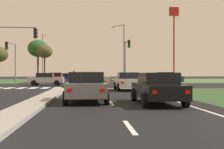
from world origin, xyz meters
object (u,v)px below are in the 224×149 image
Objects in this scene: car_navy_eighth at (65,77)px; traffic_signal_far_right at (126,54)px; car_red_fourth at (56,78)px; pedestrian_at_median at (74,74)px; car_silver_third at (46,79)px; street_lamp_third at (123,50)px; traffic_signal_far_left at (12,55)px; car_white_fifth at (127,81)px; fastfood_pole_sign at (174,28)px; car_grey_seventh at (86,87)px; treeline_third at (38,49)px; car_beige_near at (91,79)px; traffic_signal_near_left at (0,44)px; car_teal_sixth at (166,78)px; treeline_fourth at (45,52)px; street_lamp_fourth at (43,55)px; car_black_second at (157,88)px.

car_navy_eighth is 0.70× the size of traffic_signal_far_right.
car_navy_eighth is (0.13, 13.34, -0.04)m from car_red_fourth.
car_red_fourth is 2.84m from pedestrian_at_median.
car_navy_eighth is at bearing 179.21° from car_silver_third.
street_lamp_third is 8.91m from pedestrian_at_median.
traffic_signal_far_left is at bearing -120.57° from pedestrian_at_median.
car_white_fifth is 33.97m from car_navy_eighth.
fastfood_pole_sign reaches higher than car_red_fourth.
treeline_third is at bearing 102.60° from car_grey_seventh.
car_beige_near is 9.43m from traffic_signal_far_right.
car_grey_seventh is 0.71× the size of traffic_signal_near_left.
fastfood_pole_sign is (20.51, -5.23, 9.06)m from car_navy_eighth.
car_teal_sixth is 0.45× the size of street_lamp_third.
car_red_fourth is 0.49× the size of treeline_third.
traffic_signal_far_right is at bearing 0.73° from traffic_signal_far_left.
car_beige_near is 0.56× the size of treeline_fourth.
street_lamp_fourth reaches higher than car_red_fourth.
car_black_second is 0.52× the size of treeline_third.
car_black_second is 0.81× the size of traffic_signal_far_left.
street_lamp_fourth is at bearing 103.01° from treeline_fourth.
car_beige_near is 0.40× the size of street_lamp_fourth.
fastfood_pole_sign is at bearing -158.54° from car_red_fourth.
car_black_second is 31.84m from pedestrian_at_median.
car_beige_near is 27.07m from fastfood_pole_sign.
car_navy_eighth is 0.44× the size of street_lamp_third.
treeline_third is at bearing 136.59° from pedestrian_at_median.
traffic_signal_near_left is 0.68× the size of treeline_third.
car_white_fifth is at bearing -95.99° from street_lamp_third.
fastfood_pole_sign is (5.89, 15.71, 9.01)m from car_teal_sixth.
traffic_signal_near_left is (-3.21, -16.54, 3.32)m from car_red_fourth.
car_teal_sixth reaches higher than car_grey_seventh.
pedestrian_at_median reaches higher than car_navy_eighth.
traffic_signal_near_left is (-3.34, -29.88, 3.36)m from car_navy_eighth.
car_red_fourth is (-8.07, 30.30, 0.04)m from car_black_second.
traffic_signal_near_left is at bearing -86.46° from street_lamp_fourth.
car_beige_near reaches higher than car_grey_seventh.
car_white_fifth is 40.19m from treeline_fourth.
car_red_fourth is at bearing -76.32° from street_lamp_fourth.
treeline_fourth reaches higher than traffic_signal_near_left.
car_beige_near is 17.00m from car_grey_seventh.
traffic_signal_far_left is (-10.26, 7.14, 3.04)m from car_beige_near.
street_lamp_third is (13.65, 18.97, 1.15)m from traffic_signal_near_left.
street_lamp_third is (10.30, -10.91, 4.52)m from car_navy_eighth.
street_lamp_third is (2.37, 32.73, 4.52)m from car_black_second.
treeline_third is at bearing -44.85° from car_navy_eighth.
traffic_signal_near_left reaches higher than car_red_fourth.
treeline_fourth is (-9.24, 47.26, 5.34)m from car_grey_seventh.
car_silver_third is at bearing 127.82° from car_white_fifth.
car_grey_seventh is 50.27m from treeline_third.
car_white_fifth reaches higher than car_grey_seventh.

